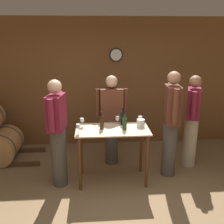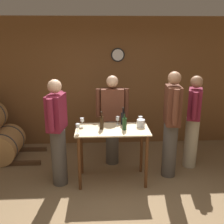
# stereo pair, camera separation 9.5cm
# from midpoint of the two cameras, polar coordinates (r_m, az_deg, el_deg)

# --- Properties ---
(ground_plane) EXTENTS (14.00, 14.00, 0.00)m
(ground_plane) POSITION_cam_midpoint_polar(r_m,az_deg,el_deg) (3.83, 2.53, -21.41)
(ground_plane) COLOR brown
(back_wall) EXTENTS (8.40, 0.08, 2.70)m
(back_wall) POSITION_cam_midpoint_polar(r_m,az_deg,el_deg) (5.60, 0.34, 6.30)
(back_wall) COLOR brown
(back_wall) RESTS_ON ground_plane
(tasting_table) EXTENTS (1.16, 0.62, 0.92)m
(tasting_table) POSITION_cam_midpoint_polar(r_m,az_deg,el_deg) (4.23, 0.71, -6.06)
(tasting_table) COLOR beige
(tasting_table) RESTS_ON ground_plane
(wine_bottle_far_left) EXTENTS (0.07, 0.07, 0.29)m
(wine_bottle_far_left) POSITION_cam_midpoint_polar(r_m,az_deg,el_deg) (4.12, -1.65, -2.24)
(wine_bottle_far_left) COLOR black
(wine_bottle_far_left) RESTS_ON tasting_table
(wine_bottle_left) EXTENTS (0.07, 0.07, 0.28)m
(wine_bottle_left) POSITION_cam_midpoint_polar(r_m,az_deg,el_deg) (4.09, 3.39, -2.49)
(wine_bottle_left) COLOR #193819
(wine_bottle_left) RESTS_ON tasting_table
(wine_bottle_center) EXTENTS (0.08, 0.08, 0.29)m
(wine_bottle_center) POSITION_cam_midpoint_polar(r_m,az_deg,el_deg) (4.32, 3.06, -1.35)
(wine_bottle_center) COLOR black
(wine_bottle_center) RESTS_ON tasting_table
(wine_glass_near_left) EXTENTS (0.06, 0.06, 0.16)m
(wine_glass_near_left) POSITION_cam_midpoint_polar(r_m,az_deg,el_deg) (3.95, -6.79, -3.12)
(wine_glass_near_left) COLOR silver
(wine_glass_near_left) RESTS_ON tasting_table
(wine_glass_near_center) EXTENTS (0.06, 0.06, 0.15)m
(wine_glass_near_center) POSITION_cam_midpoint_polar(r_m,az_deg,el_deg) (4.25, -5.91, -1.78)
(wine_glass_near_center) COLOR silver
(wine_glass_near_center) RESTS_ON tasting_table
(wine_glass_near_right) EXTENTS (0.06, 0.06, 0.14)m
(wine_glass_near_right) POSITION_cam_midpoint_polar(r_m,az_deg,el_deg) (4.34, 1.86, -1.46)
(wine_glass_near_right) COLOR silver
(wine_glass_near_right) RESTS_ON tasting_table
(wine_glass_far_side) EXTENTS (0.07, 0.07, 0.14)m
(wine_glass_far_side) POSITION_cam_midpoint_polar(r_m,az_deg,el_deg) (4.37, 6.82, -1.46)
(wine_glass_far_side) COLOR silver
(wine_glass_far_side) RESTS_ON tasting_table
(ice_bucket) EXTENTS (0.13, 0.13, 0.12)m
(ice_bucket) POSITION_cam_midpoint_polar(r_m,az_deg,el_deg) (4.26, 6.92, -2.43)
(ice_bucket) COLOR silver
(ice_bucket) RESTS_ON tasting_table
(person_host) EXTENTS (0.25, 0.59, 1.80)m
(person_host) POSITION_cam_midpoint_polar(r_m,az_deg,el_deg) (4.42, 13.40, -2.31)
(person_host) COLOR #4C4742
(person_host) RESTS_ON ground_plane
(person_visitor_with_scarf) EXTENTS (0.59, 0.24, 1.67)m
(person_visitor_with_scarf) POSITION_cam_midpoint_polar(r_m,az_deg,el_deg) (4.76, 0.63, -1.44)
(person_visitor_with_scarf) COLOR #4C4742
(person_visitor_with_scarf) RESTS_ON ground_plane
(person_visitor_bearded) EXTENTS (0.34, 0.56, 1.68)m
(person_visitor_bearded) POSITION_cam_midpoint_polar(r_m,az_deg,el_deg) (4.87, 17.75, -1.73)
(person_visitor_bearded) COLOR #B7AD93
(person_visitor_bearded) RESTS_ON ground_plane
(person_visitor_near_door) EXTENTS (0.29, 0.58, 1.72)m
(person_visitor_near_door) POSITION_cam_midpoint_polar(r_m,az_deg,el_deg) (4.15, -11.16, -4.12)
(person_visitor_near_door) COLOR #4C4742
(person_visitor_near_door) RESTS_ON ground_plane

